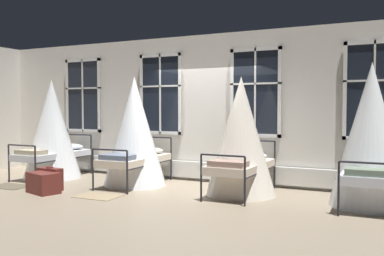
# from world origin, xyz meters

# --- Properties ---
(ground) EXTENTS (20.87, 20.87, 0.00)m
(ground) POSITION_xyz_m (0.00, 0.00, 0.00)
(ground) COLOR gray
(back_wall_with_windows) EXTENTS (11.43, 0.10, 3.24)m
(back_wall_with_windows) POSITION_xyz_m (0.00, 1.11, 1.62)
(back_wall_with_windows) COLOR silver
(back_wall_with_windows) RESTS_ON ground
(window_bank) EXTENTS (7.90, 0.10, 2.80)m
(window_bank) POSITION_xyz_m (0.00, 0.99, 1.08)
(window_bank) COLOR black
(window_bank) RESTS_ON ground
(cot_first) EXTENTS (1.32, 1.83, 2.29)m
(cot_first) POSITION_xyz_m (-3.44, -0.05, 1.10)
(cot_first) COLOR black
(cot_first) RESTS_ON ground
(cot_second) EXTENTS (1.32, 1.83, 2.28)m
(cot_second) POSITION_xyz_m (-1.17, -0.02, 1.10)
(cot_second) COLOR black
(cot_second) RESTS_ON ground
(cot_third) EXTENTS (1.32, 1.83, 2.21)m
(cot_third) POSITION_xyz_m (1.17, 0.02, 1.07)
(cot_third) COLOR black
(cot_third) RESTS_ON ground
(cot_fourth) EXTENTS (1.32, 1.83, 2.37)m
(cot_fourth) POSITION_xyz_m (3.41, 0.03, 1.15)
(cot_fourth) COLOR black
(cot_fourth) RESTS_ON ground
(rug_first) EXTENTS (0.82, 0.59, 0.01)m
(rug_first) POSITION_xyz_m (-3.40, -1.30, 0.01)
(rug_first) COLOR brown
(rug_first) RESTS_ON ground
(rug_second) EXTENTS (0.81, 0.58, 0.01)m
(rug_second) POSITION_xyz_m (-1.13, -1.30, 0.01)
(rug_second) COLOR #8E7A5B
(rug_second) RESTS_ON ground
(suitcase_dark) EXTENTS (0.58, 0.26, 0.47)m
(suitcase_dark) POSITION_xyz_m (-2.37, -1.23, 0.22)
(suitcase_dark) COLOR #5B231E
(suitcase_dark) RESTS_ON ground
(travel_trunk) EXTENTS (0.73, 0.57, 0.40)m
(travel_trunk) POSITION_xyz_m (-2.27, -1.51, 0.20)
(travel_trunk) COLOR #5B231E
(travel_trunk) RESTS_ON ground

